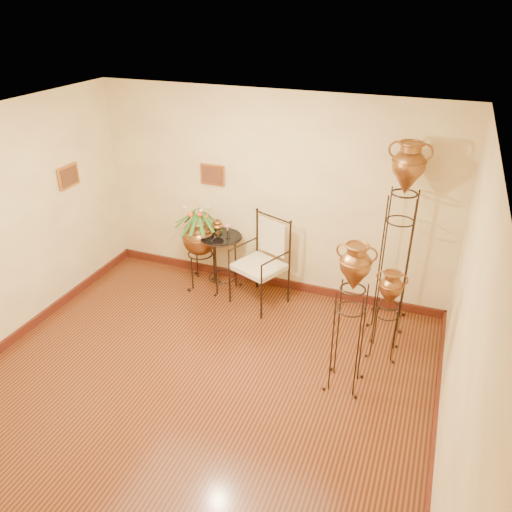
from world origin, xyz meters
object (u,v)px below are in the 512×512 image
(planter_urn, at_px, (199,235))
(side_table, at_px, (222,261))
(amphora_tall, at_px, (398,237))
(amphora_mid, at_px, (350,318))
(armchair, at_px, (259,263))

(planter_urn, relative_size, side_table, 1.34)
(planter_urn, bearing_deg, amphora_tall, 0.00)
(amphora_mid, height_order, armchair, amphora_mid)
(armchair, distance_m, side_table, 0.69)
(armchair, relative_size, side_table, 1.16)
(amphora_mid, relative_size, planter_urn, 1.24)
(planter_urn, xyz_separation_m, side_table, (0.34, 0.00, -0.35))
(amphora_mid, distance_m, armchair, 1.92)
(planter_urn, bearing_deg, amphora_mid, -29.68)
(amphora_mid, xyz_separation_m, side_table, (-2.10, 1.39, -0.45))
(amphora_mid, xyz_separation_m, planter_urn, (-2.44, 1.39, -0.09))
(amphora_tall, distance_m, planter_urn, 2.74)
(side_table, bearing_deg, planter_urn, -179.83)
(amphora_mid, xyz_separation_m, armchair, (-1.46, 1.21, -0.27))
(planter_urn, xyz_separation_m, armchair, (0.98, -0.18, -0.17))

